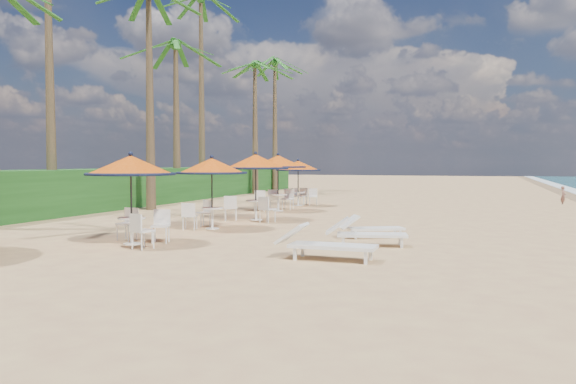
{
  "coord_description": "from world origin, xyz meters",
  "views": [
    {
      "loc": [
        3.1,
        -12.08,
        2.09
      ],
      "look_at": [
        -2.54,
        3.97,
        1.2
      ],
      "focal_mm": 35.0,
      "sensor_mm": 36.0,
      "label": 1
    }
  ],
  "objects_px": {
    "station_2": "(255,168)",
    "lounger_near": "(323,243)",
    "station_1": "(210,173)",
    "station_3": "(277,168)",
    "lounger_far": "(369,227)",
    "station_0": "(133,177)",
    "station_4": "(299,171)",
    "lounger_mid": "(363,233)"
  },
  "relations": [
    {
      "from": "station_1",
      "to": "lounger_far",
      "type": "distance_m",
      "value": 5.38
    },
    {
      "from": "station_4",
      "to": "station_1",
      "type": "bearing_deg",
      "value": -87.95
    },
    {
      "from": "station_3",
      "to": "lounger_far",
      "type": "xyz_separation_m",
      "value": [
        5.45,
        -7.31,
        -1.54
      ]
    },
    {
      "from": "lounger_far",
      "to": "station_0",
      "type": "bearing_deg",
      "value": -177.34
    },
    {
      "from": "station_2",
      "to": "lounger_far",
      "type": "bearing_deg",
      "value": -34.6
    },
    {
      "from": "station_0",
      "to": "lounger_mid",
      "type": "relative_size",
      "value": 1.13
    },
    {
      "from": "station_3",
      "to": "station_0",
      "type": "bearing_deg",
      "value": -90.03
    },
    {
      "from": "station_1",
      "to": "station_2",
      "type": "bearing_deg",
      "value": 83.76
    },
    {
      "from": "lounger_near",
      "to": "lounger_mid",
      "type": "bearing_deg",
      "value": 78.86
    },
    {
      "from": "station_0",
      "to": "station_4",
      "type": "relative_size",
      "value": 1.04
    },
    {
      "from": "station_3",
      "to": "station_1",
      "type": "bearing_deg",
      "value": -87.49
    },
    {
      "from": "station_2",
      "to": "lounger_near",
      "type": "height_order",
      "value": "station_2"
    },
    {
      "from": "station_1",
      "to": "station_3",
      "type": "height_order",
      "value": "station_3"
    },
    {
      "from": "station_2",
      "to": "lounger_near",
      "type": "xyz_separation_m",
      "value": [
        4.58,
        -7.17,
        -1.54
      ]
    },
    {
      "from": "station_0",
      "to": "station_4",
      "type": "distance_m",
      "value": 13.74
    },
    {
      "from": "station_0",
      "to": "station_1",
      "type": "distance_m",
      "value": 3.67
    },
    {
      "from": "station_1",
      "to": "station_3",
      "type": "bearing_deg",
      "value": 92.51
    },
    {
      "from": "station_3",
      "to": "lounger_near",
      "type": "distance_m",
      "value": 12.39
    },
    {
      "from": "lounger_far",
      "to": "station_3",
      "type": "bearing_deg",
      "value": 98.82
    },
    {
      "from": "station_3",
      "to": "station_4",
      "type": "distance_m",
      "value": 3.21
    },
    {
      "from": "station_4",
      "to": "lounger_near",
      "type": "xyz_separation_m",
      "value": [
        5.26,
        -14.35,
        -1.31
      ]
    },
    {
      "from": "station_3",
      "to": "station_2",
      "type": "bearing_deg",
      "value": -81.15
    },
    {
      "from": "station_2",
      "to": "lounger_near",
      "type": "bearing_deg",
      "value": -57.44
    },
    {
      "from": "station_1",
      "to": "lounger_near",
      "type": "height_order",
      "value": "station_1"
    },
    {
      "from": "station_4",
      "to": "lounger_far",
      "type": "bearing_deg",
      "value": -62.32
    },
    {
      "from": "station_0",
      "to": "station_4",
      "type": "height_order",
      "value": "station_0"
    },
    {
      "from": "station_4",
      "to": "lounger_mid",
      "type": "height_order",
      "value": "station_4"
    },
    {
      "from": "station_1",
      "to": "lounger_far",
      "type": "height_order",
      "value": "station_1"
    },
    {
      "from": "lounger_far",
      "to": "station_4",
      "type": "bearing_deg",
      "value": 89.76
    },
    {
      "from": "station_3",
      "to": "lounger_near",
      "type": "bearing_deg",
      "value": -64.99
    },
    {
      "from": "station_3",
      "to": "lounger_mid",
      "type": "relative_size",
      "value": 1.19
    },
    {
      "from": "lounger_near",
      "to": "lounger_far",
      "type": "relative_size",
      "value": 1.17
    },
    {
      "from": "station_1",
      "to": "station_2",
      "type": "distance_m",
      "value": 2.92
    },
    {
      "from": "lounger_mid",
      "to": "station_1",
      "type": "bearing_deg",
      "value": 146.03
    },
    {
      "from": "station_1",
      "to": "lounger_near",
      "type": "xyz_separation_m",
      "value": [
        4.9,
        -4.27,
        -1.42
      ]
    },
    {
      "from": "station_3",
      "to": "lounger_near",
      "type": "xyz_separation_m",
      "value": [
        5.2,
        -11.14,
        -1.48
      ]
    },
    {
      "from": "station_0",
      "to": "lounger_far",
      "type": "height_order",
      "value": "station_0"
    },
    {
      "from": "station_2",
      "to": "station_3",
      "type": "distance_m",
      "value": 4.02
    },
    {
      "from": "station_3",
      "to": "lounger_far",
      "type": "height_order",
      "value": "station_3"
    },
    {
      "from": "lounger_near",
      "to": "station_3",
      "type": "bearing_deg",
      "value": 114.55
    },
    {
      "from": "station_4",
      "to": "lounger_mid",
      "type": "distance_m",
      "value": 13.43
    },
    {
      "from": "lounger_mid",
      "to": "station_4",
      "type": "bearing_deg",
      "value": 101.99
    }
  ]
}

